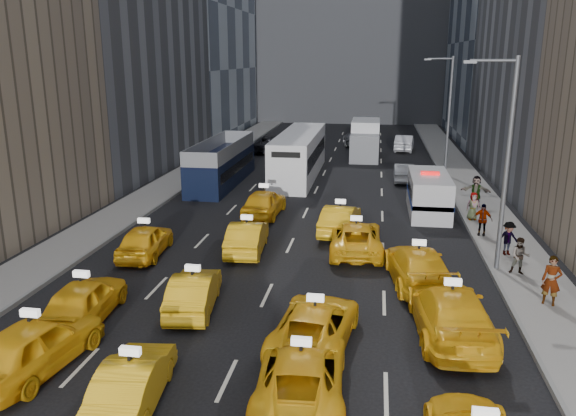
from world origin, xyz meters
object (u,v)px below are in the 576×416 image
object	(u,v)px
box_truck	(365,140)
city_bus	(299,155)
double_decker	(222,163)
pedestrian_0	(551,281)
nypd_van	(429,195)

from	to	relation	value
box_truck	city_bus	bearing A→B (deg)	-112.09
double_decker	city_bus	size ratio (longest dim) A/B	0.82
double_decker	box_truck	distance (m)	16.13
city_bus	pedestrian_0	bearing A→B (deg)	-58.20
nypd_van	box_truck	bearing A→B (deg)	108.56
double_decker	city_bus	distance (m)	6.19
nypd_van	pedestrian_0	distance (m)	13.05
box_truck	double_decker	bearing A→B (deg)	-122.99
box_truck	pedestrian_0	world-z (taller)	box_truck
box_truck	pedestrian_0	size ratio (longest dim) A/B	4.01
nypd_van	pedestrian_0	xyz separation A→B (m)	(3.32, -12.62, -0.05)
nypd_van	city_bus	size ratio (longest dim) A/B	0.45
nypd_van	box_truck	size ratio (longest dim) A/B	0.80
nypd_van	box_truck	distance (m)	19.00
nypd_van	box_truck	xyz separation A→B (m)	(-4.15, 18.54, 0.51)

